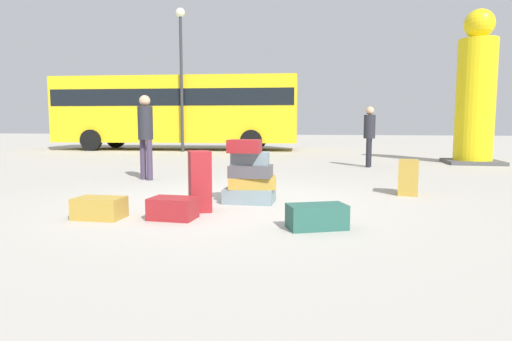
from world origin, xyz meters
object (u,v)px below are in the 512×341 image
object	(u,v)px
suitcase_maroon_right_side	(200,181)
yellow_dummy_statue	(476,96)
suitcase_tan_upright_blue	(408,177)
parked_bus	(177,108)
suitcase_teal_foreground_far	(317,217)
suitcase_maroon_foreground_near	(173,208)
lamp_post	(181,58)
suitcase_tan_left_side	(100,208)
suitcase_tower	(250,177)
person_tourist_with_camera	(145,130)
person_bearded_onlooker	(369,131)

from	to	relation	value
suitcase_maroon_right_side	yellow_dummy_statue	size ratio (longest dim) A/B	0.18
suitcase_tan_upright_blue	parked_bus	world-z (taller)	parked_bus
suitcase_teal_foreground_far	parked_bus	xyz separation A→B (m)	(-6.80, 13.76, 1.70)
suitcase_teal_foreground_far	suitcase_maroon_foreground_near	world-z (taller)	suitcase_teal_foreground_far
suitcase_teal_foreground_far	yellow_dummy_statue	bearing A→B (deg)	42.94
suitcase_maroon_foreground_near	lamp_post	world-z (taller)	lamp_post
yellow_dummy_statue	suitcase_maroon_foreground_near	bearing A→B (deg)	-123.80
yellow_dummy_statue	suitcase_tan_upright_blue	bearing A→B (deg)	-113.60
suitcase_maroon_foreground_near	yellow_dummy_statue	distance (m)	10.50
suitcase_maroon_foreground_near	parked_bus	world-z (taller)	parked_bus
suitcase_maroon_foreground_near	parked_bus	xyz separation A→B (m)	(-5.08, 13.59, 1.70)
suitcase_tan_left_side	lamp_post	xyz separation A→B (m)	(-3.48, 12.36, 3.65)
suitcase_tower	suitcase_tan_upright_blue	bearing A→B (deg)	26.08
suitcase_maroon_right_side	suitcase_tan_upright_blue	bearing A→B (deg)	7.92
suitcase_tower	suitcase_tan_upright_blue	distance (m)	2.64
suitcase_tan_upright_blue	person_tourist_with_camera	distance (m)	5.11
suitcase_tan_left_side	parked_bus	distance (m)	14.46
suitcase_tan_left_side	yellow_dummy_statue	bearing A→B (deg)	52.36
suitcase_maroon_right_side	suitcase_tan_upright_blue	distance (m)	3.44
suitcase_tan_upright_blue	person_tourist_with_camera	world-z (taller)	person_tourist_with_camera
suitcase_tan_upright_blue	parked_bus	distance (m)	13.90
suitcase_tower	lamp_post	world-z (taller)	lamp_post
yellow_dummy_statue	suitcase_maroon_right_side	bearing A→B (deg)	-124.83
parked_bus	lamp_post	size ratio (longest dim) A/B	1.87
yellow_dummy_statue	lamp_post	size ratio (longest dim) A/B	0.75
suitcase_teal_foreground_far	yellow_dummy_statue	xyz separation A→B (m)	(4.03, 8.77, 1.79)
suitcase_tan_left_side	person_tourist_with_camera	distance (m)	3.80
suitcase_tan_left_side	parked_bus	size ratio (longest dim) A/B	0.05
suitcase_tower	lamp_post	size ratio (longest dim) A/B	0.16
suitcase_teal_foreground_far	parked_bus	world-z (taller)	parked_bus
suitcase_maroon_foreground_near	person_bearded_onlooker	size ratio (longest dim) A/B	0.34
person_bearded_onlooker	yellow_dummy_statue	xyz separation A→B (m)	(3.01, 1.58, 0.98)
parked_bus	lamp_post	distance (m)	2.49
person_bearded_onlooker	suitcase_teal_foreground_far	bearing A→B (deg)	2.81
suitcase_tan_left_side	lamp_post	world-z (taller)	lamp_post
suitcase_tan_left_side	lamp_post	distance (m)	13.34
suitcase_tower	suitcase_tan_upright_blue	xyz separation A→B (m)	(2.37, 1.16, -0.10)
suitcase_teal_foreground_far	suitcase_tan_left_side	size ratio (longest dim) A/B	1.10
suitcase_maroon_right_side	suitcase_tan_left_side	xyz separation A→B (m)	(-1.04, -0.69, -0.26)
person_tourist_with_camera	yellow_dummy_statue	distance (m)	9.29
suitcase_teal_foreground_far	suitcase_maroon_right_side	xyz separation A→B (m)	(-1.56, 0.73, 0.26)
suitcase_tan_upright_blue	suitcase_tower	bearing A→B (deg)	-145.81
lamp_post	suitcase_maroon_foreground_near	bearing A→B (deg)	-70.37
person_bearded_onlooker	lamp_post	xyz separation A→B (m)	(-7.10, 5.20, 2.83)
parked_bus	suitcase_maroon_right_side	bearing A→B (deg)	-72.89
suitcase_tan_upright_blue	person_bearded_onlooker	size ratio (longest dim) A/B	0.36
suitcase_tan_upright_blue	lamp_post	xyz separation A→B (m)	(-7.41, 9.80, 3.50)
suitcase_maroon_foreground_near	person_bearded_onlooker	distance (m)	7.58
lamp_post	suitcase_teal_foreground_far	bearing A→B (deg)	-63.86
person_tourist_with_camera	parked_bus	distance (m)	10.70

